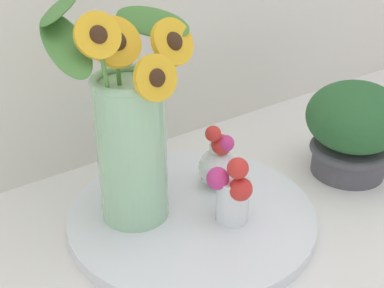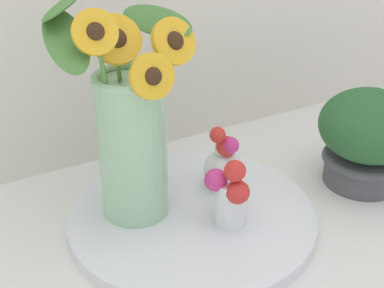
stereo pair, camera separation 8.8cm
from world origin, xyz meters
name	(u,v)px [view 1 (the left image)]	position (x,y,z in m)	size (l,w,h in m)	color
ground_plane	(223,259)	(0.00, 0.00, 0.00)	(6.00, 6.00, 0.00)	silver
serving_tray	(192,216)	(0.02, 0.11, 0.01)	(0.44, 0.44, 0.02)	silver
mason_jar_sunflowers	(130,134)	(-0.07, 0.17, 0.18)	(0.25, 0.21, 0.39)	#99CC9E
vase_small_center	(232,192)	(0.06, 0.05, 0.08)	(0.07, 0.07, 0.13)	white
vase_bulb_right	(219,162)	(0.11, 0.15, 0.07)	(0.07, 0.07, 0.13)	white
potted_plant	(354,128)	(0.38, 0.07, 0.10)	(0.19, 0.19, 0.19)	#4C4C51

